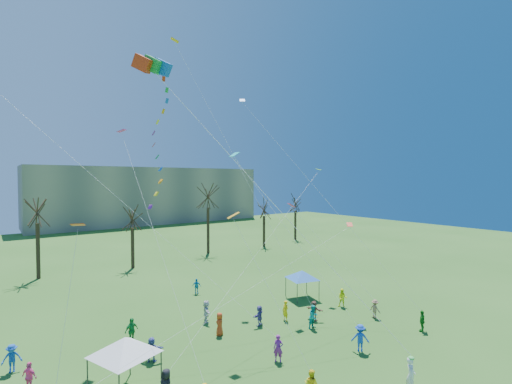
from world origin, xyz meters
TOP-DOWN VIEW (x-y plane):
  - distant_building at (22.00, 82.00)m, footprint 60.00×14.00m
  - bare_tree_row at (3.91, 36.08)m, footprint 68.27×8.12m
  - hero_kite_flyer at (4.76, -3.10)m, footprint 0.87×0.81m
  - big_box_kite at (-5.19, 7.04)m, footprint 6.33×6.86m
  - canopy_tent_white at (-7.85, 6.36)m, footprint 3.95×3.95m
  - canopy_tent_blue at (11.07, 11.86)m, footprint 3.59×3.59m
  - festival_crowd at (0.19, 7.14)m, footprint 26.88×20.52m
  - small_kites_aloft at (0.25, 11.17)m, footprint 29.73×19.19m

SIDE VIEW (x-z plane):
  - festival_crowd at x=0.19m, z-range -0.08..1.78m
  - hero_kite_flyer at x=4.76m, z-range 0.00..2.00m
  - canopy_tent_blue at x=11.07m, z-range 0.97..3.75m
  - canopy_tent_white at x=-7.85m, z-range 1.09..4.24m
  - bare_tree_row at x=3.91m, z-range 1.20..12.65m
  - distant_building at x=22.00m, z-range 0.00..15.00m
  - small_kites_aloft at x=0.25m, z-range -3.85..30.26m
  - big_box_kite at x=-5.19m, z-range 2.80..25.17m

